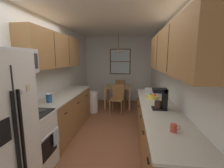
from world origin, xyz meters
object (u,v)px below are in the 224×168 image
at_px(microwave_over_range, 14,61).
at_px(coffee_maker, 162,99).
at_px(dish_rack, 151,91).
at_px(trash_bin, 92,102).
at_px(storage_canister, 49,98).
at_px(stove_range, 29,142).
at_px(dining_chair_far, 121,90).
at_px(fruit_bowl, 152,97).
at_px(table_serving_bowl, 115,86).
at_px(dining_chair_near, 118,97).
at_px(dining_table, 118,90).
at_px(mug_by_coffeemaker, 174,128).

relative_size(microwave_over_range, coffee_maker, 1.67).
bearing_deg(dish_rack, trash_bin, 147.93).
bearing_deg(storage_canister, stove_range, -89.51).
height_order(dining_chair_far, fruit_bowl, fruit_bowl).
height_order(stove_range, fruit_bowl, stove_range).
bearing_deg(stove_range, coffee_maker, 13.82).
relative_size(coffee_maker, table_serving_bowl, 1.89).
distance_m(stove_range, dish_rack, 2.63).
distance_m(dining_chair_near, coffee_maker, 2.49).
xyz_separation_m(stove_range, dining_table, (1.07, 3.35, 0.15)).
height_order(stove_range, dining_chair_far, stove_range).
height_order(dining_chair_far, mug_by_coffeemaker, mug_by_coffeemaker).
xyz_separation_m(microwave_over_range, dining_table, (1.18, 3.35, -1.05)).
bearing_deg(table_serving_bowl, trash_bin, -141.00).
xyz_separation_m(dining_chair_near, table_serving_bowl, (-0.13, 0.52, 0.27)).
relative_size(stove_range, table_serving_bowl, 6.11).
distance_m(dining_chair_near, dish_rack, 1.47).
xyz_separation_m(dining_table, fruit_bowl, (0.88, -2.17, 0.32)).
bearing_deg(coffee_maker, fruit_bowl, 94.14).
relative_size(coffee_maker, mug_by_coffeemaker, 3.06).
relative_size(trash_bin, coffee_maker, 1.92).
xyz_separation_m(fruit_bowl, dish_rack, (0.04, 0.48, 0.01)).
distance_m(dining_table, table_serving_bowl, 0.20).
bearing_deg(stove_range, microwave_over_range, 179.97).
xyz_separation_m(stove_range, fruit_bowl, (1.94, 1.17, 0.47)).
xyz_separation_m(trash_bin, dish_rack, (1.69, -1.06, 0.62)).
bearing_deg(table_serving_bowl, dining_chair_far, 78.06).
distance_m(coffee_maker, mug_by_coffeemaker, 0.80).
xyz_separation_m(dining_table, dining_chair_near, (0.03, -0.61, -0.12)).
height_order(dining_table, coffee_maker, coffee_maker).
height_order(stove_range, mug_by_coffeemaker, stove_range).
relative_size(dining_chair_near, trash_bin, 1.38).
bearing_deg(dining_chair_far, fruit_bowl, -73.39).
relative_size(stove_range, coffee_maker, 3.24).
bearing_deg(trash_bin, mug_by_coffeemaker, -60.68).
height_order(microwave_over_range, table_serving_bowl, microwave_over_range).
height_order(dining_chair_near, coffee_maker, coffee_maker).
xyz_separation_m(microwave_over_range, dining_chair_far, (1.23, 3.95, -1.17)).
height_order(stove_range, dining_chair_near, stove_range).
distance_m(microwave_over_range, dining_chair_near, 3.22).
relative_size(dining_table, coffee_maker, 2.56).
height_order(microwave_over_range, dish_rack, microwave_over_range).
distance_m(mug_by_coffeemaker, dish_rack, 1.95).
height_order(dining_chair_near, dish_rack, dish_rack).
height_order(mug_by_coffeemaker, fruit_bowl, fruit_bowl).
bearing_deg(dish_rack, coffee_maker, -89.41).
distance_m(microwave_over_range, storage_canister, 0.95).
xyz_separation_m(storage_canister, table_serving_bowl, (0.97, 2.60, -0.21)).
bearing_deg(mug_by_coffeemaker, stove_range, 171.56).
distance_m(stove_range, dining_chair_near, 2.95).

